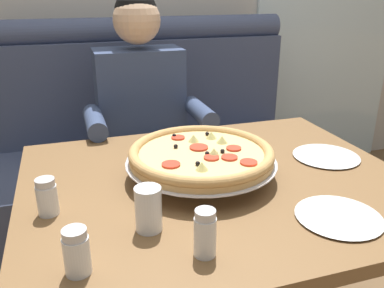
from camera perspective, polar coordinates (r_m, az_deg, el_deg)
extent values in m
cube|color=#424C6B|center=(2.20, -4.47, -7.36)|extent=(1.66, 0.60, 0.46)
cube|color=#424C6B|center=(2.39, -6.99, 6.68)|extent=(1.66, 0.18, 0.65)
cylinder|color=#424C6B|center=(2.32, -7.41, 15.66)|extent=(1.66, 0.14, 0.14)
cube|color=brown|center=(1.28, 3.66, -5.87)|extent=(1.19, 0.97, 0.04)
cylinder|color=black|center=(1.75, -18.67, -12.52)|extent=(0.06, 0.06, 0.68)
cylinder|color=black|center=(1.99, 13.39, -7.60)|extent=(0.06, 0.06, 0.68)
cube|color=#2D3342|center=(1.83, -5.73, -2.98)|extent=(0.34, 0.40, 0.15)
cylinder|color=#2D3342|center=(1.75, -6.85, -15.78)|extent=(0.11, 0.11, 0.46)
cylinder|color=#2D3342|center=(1.79, -0.36, -14.71)|extent=(0.11, 0.11, 0.46)
cube|color=#38476B|center=(1.96, -7.33, 5.05)|extent=(0.40, 0.22, 0.56)
cylinder|color=#38476B|center=(1.72, -13.53, 3.01)|extent=(0.08, 0.28, 0.08)
cylinder|color=#38476B|center=(1.80, 1.19, 4.49)|extent=(0.08, 0.28, 0.08)
sphere|color=#DBB28E|center=(1.87, -7.81, 16.90)|extent=(0.21, 0.21, 0.21)
sphere|color=black|center=(1.87, -7.92, 17.99)|extent=(0.19, 0.19, 0.19)
cylinder|color=silver|center=(1.17, 3.25, -5.99)|extent=(0.01, 0.01, 0.05)
cylinder|color=silver|center=(1.30, -4.03, -3.08)|extent=(0.01, 0.01, 0.05)
cylinder|color=silver|center=(1.36, 4.70, -1.95)|extent=(0.01, 0.01, 0.05)
torus|color=silver|center=(1.27, 1.30, -2.74)|extent=(0.26, 0.26, 0.01)
cylinder|color=silver|center=(1.26, 1.30, -2.41)|extent=(0.47, 0.47, 0.00)
cylinder|color=tan|center=(1.26, 1.31, -1.95)|extent=(0.45, 0.45, 0.02)
torus|color=tan|center=(1.25, 1.31, -1.16)|extent=(0.45, 0.45, 0.03)
cylinder|color=#E5C17A|center=(1.25, 1.31, -1.37)|extent=(0.39, 0.39, 0.01)
cylinder|color=red|center=(1.21, 5.30, -1.89)|extent=(0.05, 0.05, 0.01)
cylinder|color=red|center=(1.28, 0.96, -0.48)|extent=(0.06, 0.06, 0.01)
cylinder|color=red|center=(1.16, -2.98, -2.89)|extent=(0.05, 0.05, 0.01)
cylinder|color=red|center=(1.18, 7.99, -2.58)|extent=(0.05, 0.05, 0.01)
cylinder|color=red|center=(1.28, 5.90, -0.60)|extent=(0.05, 0.05, 0.01)
cylinder|color=red|center=(1.36, -1.98, 0.92)|extent=(0.05, 0.05, 0.01)
cylinder|color=red|center=(1.21, 2.76, -1.92)|extent=(0.05, 0.05, 0.01)
sphere|color=black|center=(1.37, -2.53, 1.18)|extent=(0.01, 0.01, 0.01)
sphere|color=black|center=(1.22, 3.40, -1.40)|extent=(0.01, 0.01, 0.01)
sphere|color=black|center=(1.39, 2.16, 1.45)|extent=(0.01, 0.01, 0.01)
sphere|color=black|center=(1.28, -2.31, -0.32)|extent=(0.01, 0.01, 0.01)
sphere|color=black|center=(1.16, 0.81, -2.75)|extent=(0.01, 0.01, 0.01)
sphere|color=black|center=(1.25, 4.32, -0.99)|extent=(0.01, 0.01, 0.01)
sphere|color=black|center=(1.23, 2.15, -1.33)|extent=(0.01, 0.01, 0.01)
cone|color=#CCC675|center=(1.36, 2.73, 1.27)|extent=(0.04, 0.04, 0.02)
cone|color=#CCC675|center=(1.33, 0.22, 0.83)|extent=(0.04, 0.04, 0.02)
cone|color=#CCC675|center=(1.32, 4.25, 0.65)|extent=(0.04, 0.04, 0.02)
cone|color=#CCC675|center=(1.22, 3.11, -1.12)|extent=(0.04, 0.04, 0.02)
cone|color=#CCC675|center=(1.13, 1.39, -3.13)|extent=(0.04, 0.04, 0.02)
cylinder|color=white|center=(0.90, -15.91, -14.86)|extent=(0.06, 0.06, 0.09)
cylinder|color=#A82D19|center=(0.91, -15.77, -15.92)|extent=(0.05, 0.05, 0.04)
cylinder|color=silver|center=(0.87, -16.26, -12.07)|extent=(0.05, 0.05, 0.02)
cylinder|color=white|center=(0.92, 1.84, -12.93)|extent=(0.05, 0.05, 0.09)
cylinder|color=silver|center=(0.93, 1.83, -13.81)|extent=(0.04, 0.04, 0.06)
cylinder|color=silver|center=(0.89, 1.89, -9.90)|extent=(0.05, 0.05, 0.02)
cylinder|color=white|center=(1.13, -19.71, -7.44)|extent=(0.05, 0.05, 0.08)
cylinder|color=#4C6633|center=(1.14, -19.60, -8.20)|extent=(0.05, 0.05, 0.05)
cylinder|color=silver|center=(1.11, -20.04, -5.13)|extent=(0.05, 0.05, 0.02)
cylinder|color=white|center=(1.14, 19.95, -9.66)|extent=(0.16, 0.16, 0.01)
cone|color=white|center=(1.13, 20.01, -9.27)|extent=(0.22, 0.22, 0.01)
cylinder|color=white|center=(1.50, 18.37, -1.67)|extent=(0.16, 0.16, 0.01)
cone|color=white|center=(1.50, 18.41, -1.36)|extent=(0.23, 0.23, 0.01)
cylinder|color=silver|center=(1.00, -6.17, -9.09)|extent=(0.07, 0.07, 0.11)
cylinder|color=gold|center=(1.02, -6.09, -10.74)|extent=(0.06, 0.06, 0.05)
cylinder|color=black|center=(3.70, 8.48, 4.45)|extent=(0.02, 0.02, 0.44)
cylinder|color=black|center=(3.48, 10.25, 3.24)|extent=(0.02, 0.02, 0.44)
cylinder|color=black|center=(3.82, 12.04, 4.72)|extent=(0.02, 0.02, 0.44)
cylinder|color=black|center=(3.60, 13.96, 3.56)|extent=(0.02, 0.02, 0.44)
cylinder|color=black|center=(3.59, 11.44, 7.49)|extent=(0.40, 0.40, 0.02)
cube|color=black|center=(3.62, 13.96, 10.69)|extent=(0.03, 0.32, 0.42)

